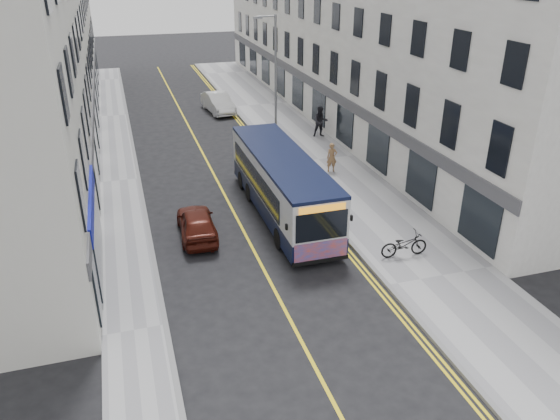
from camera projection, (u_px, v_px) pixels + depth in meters
ground at (273, 287)px, 19.87m from camera, size 140.00×140.00×0.00m
pavement_east at (318, 160)px, 31.86m from camera, size 4.50×64.00×0.12m
pavement_west at (120, 181)px, 28.91m from camera, size 2.00×64.00×0.12m
kerb_east at (282, 164)px, 31.27m from camera, size 0.18×64.00×0.13m
kerb_west at (139, 179)px, 29.17m from camera, size 0.18×64.00×0.13m
road_centre_line at (213, 172)px, 30.24m from camera, size 0.12×64.00×0.01m
road_dbl_yellow_inner at (274, 166)px, 31.17m from camera, size 0.10×64.00×0.01m
road_dbl_yellow_outer at (277, 165)px, 31.23m from camera, size 0.10×64.00×0.01m
terrace_east at (346, 24)px, 38.26m from camera, size 6.00×46.00×13.00m
terrace_west at (32, 36)px, 32.88m from camera, size 6.00×46.00×13.00m
streetlamp at (274, 81)px, 31.19m from camera, size 1.32×0.18×8.00m
city_bus at (282, 183)px, 24.66m from camera, size 2.35×10.02×2.91m
bicycle at (404, 245)px, 21.49m from camera, size 1.97×0.77×1.02m
pedestrian_near at (332, 157)px, 29.73m from camera, size 0.64×0.47×1.60m
pedestrian_far at (321, 122)px, 35.33m from camera, size 1.04×0.85×1.98m
car_white at (218, 103)px, 41.29m from camera, size 2.02×4.58×1.46m
car_maroon at (197, 223)px, 23.17m from camera, size 1.64×3.80×1.28m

